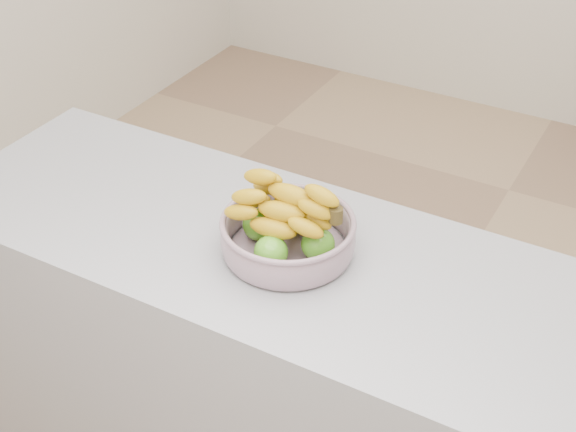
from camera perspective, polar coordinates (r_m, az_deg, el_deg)
name	(u,v)px	position (r m, az deg, el deg)	size (l,w,h in m)	color
ground	(405,360)	(2.86, 8.33, -10.12)	(4.00, 4.00, 0.00)	#A28463
counter	(319,401)	(2.11, 2.21, -13.02)	(2.00, 0.60, 0.90)	#9B9BA3
fruit_bowl	(288,231)	(1.79, -0.01, -1.10)	(0.31, 0.31, 0.18)	#9FB2BF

